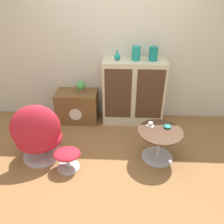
% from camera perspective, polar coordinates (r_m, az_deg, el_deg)
% --- Properties ---
extents(ground_plane, '(12.00, 12.00, 0.00)m').
position_cam_1_polar(ground_plane, '(3.06, -0.64, -14.26)').
color(ground_plane, olive).
extents(wall_back, '(6.40, 0.06, 2.60)m').
position_cam_1_polar(wall_back, '(3.74, 0.55, 17.15)').
color(wall_back, beige).
rests_on(wall_back, ground_plane).
extents(sideboard, '(1.02, 0.43, 1.12)m').
position_cam_1_polar(sideboard, '(3.76, 5.55, 5.11)').
color(sideboard, beige).
rests_on(sideboard, ground_plane).
extents(tv_console, '(0.71, 0.45, 0.55)m').
position_cam_1_polar(tv_console, '(3.95, -8.97, 1.51)').
color(tv_console, brown).
rests_on(tv_console, ground_plane).
extents(egg_chair, '(0.77, 0.73, 0.88)m').
position_cam_1_polar(egg_chair, '(3.10, -18.80, -5.60)').
color(egg_chair, '#B7B7BC').
rests_on(egg_chair, ground_plane).
extents(ottoman, '(0.36, 0.30, 0.29)m').
position_cam_1_polar(ottoman, '(2.97, -11.61, -11.22)').
color(ottoman, '#B7B7BC').
rests_on(ottoman, ground_plane).
extents(coffee_table, '(0.60, 0.60, 0.46)m').
position_cam_1_polar(coffee_table, '(3.09, 12.16, -7.52)').
color(coffee_table, '#B7B7BC').
rests_on(coffee_table, ground_plane).
extents(vase_leftmost, '(0.10, 0.10, 0.14)m').
position_cam_1_polar(vase_leftmost, '(3.54, 1.39, 14.25)').
color(vase_leftmost, teal).
rests_on(vase_leftmost, sideboard).
extents(vase_inner_left, '(0.14, 0.14, 0.22)m').
position_cam_1_polar(vase_inner_left, '(3.53, 6.32, 15.00)').
color(vase_inner_left, teal).
rests_on(vase_inner_left, sideboard).
extents(vase_inner_right, '(0.14, 0.14, 0.22)m').
position_cam_1_polar(vase_inner_right, '(3.56, 10.78, 14.77)').
color(vase_inner_right, '#147A75').
rests_on(vase_inner_right, sideboard).
extents(potted_plant, '(0.16, 0.16, 0.21)m').
position_cam_1_polar(potted_plant, '(3.76, -8.13, 6.71)').
color(potted_plant, '#996B4C').
rests_on(potted_plant, tv_console).
extents(teacup, '(0.10, 0.10, 0.06)m').
position_cam_1_polar(teacup, '(3.05, 10.01, -3.25)').
color(teacup, silver).
rests_on(teacup, coffee_table).
extents(bowl, '(0.10, 0.10, 0.04)m').
position_cam_1_polar(bowl, '(3.07, 14.29, -3.68)').
color(bowl, '#1E7A70').
rests_on(bowl, coffee_table).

